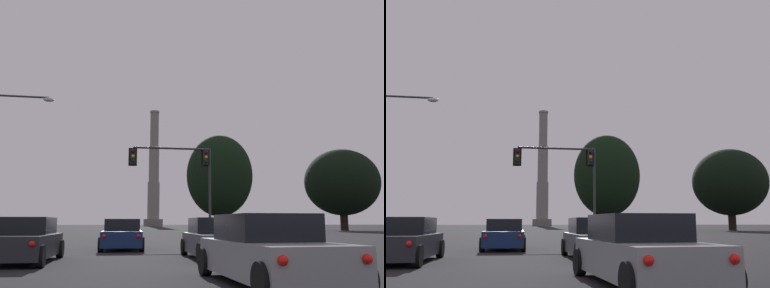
# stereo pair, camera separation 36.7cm
# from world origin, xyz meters

# --- Properties ---
(sedan_center_lane_front) EXTENTS (2.17, 4.77, 1.43)m
(sedan_center_lane_front) POSITION_xyz_m (0.22, 21.03, 0.67)
(sedan_center_lane_front) COLOR navy
(sedan_center_lane_front) RESTS_ON ground_plane
(sedan_right_lane_third) EXTENTS (2.16, 4.77, 1.43)m
(sedan_right_lane_third) POSITION_xyz_m (2.86, 8.06, 0.67)
(sedan_right_lane_third) COLOR gray
(sedan_right_lane_third) RESTS_ON ground_plane
(sedan_right_lane_second) EXTENTS (2.09, 4.74, 1.43)m
(sedan_right_lane_second) POSITION_xyz_m (3.34, 14.82, 0.67)
(sedan_right_lane_second) COLOR #4C4F54
(sedan_right_lane_second) RESTS_ON ground_plane
(sedan_left_lane_second) EXTENTS (2.14, 4.76, 1.43)m
(sedan_left_lane_second) POSITION_xyz_m (-3.07, 14.43, 0.67)
(sedan_left_lane_second) COLOR #232328
(sedan_left_lane_second) RESTS_ON ground_plane
(traffic_light_overhead_right) EXTENTS (5.85, 0.50, 6.45)m
(traffic_light_overhead_right) POSITION_xyz_m (4.54, 29.55, 4.94)
(traffic_light_overhead_right) COLOR #2D2D30
(traffic_light_overhead_right) RESTS_ON ground_plane
(street_lamp) EXTENTS (3.34, 0.36, 8.82)m
(street_lamp) POSITION_xyz_m (-6.64, 26.22, 5.41)
(street_lamp) COLOR #38383A
(street_lamp) RESTS_ON ground_plane
(smokestack) EXTENTS (7.09, 7.09, 43.39)m
(smokestack) POSITION_xyz_m (15.12, 165.96, 17.06)
(smokestack) COLOR slate
(smokestack) RESTS_ON ground_plane
(treeline_center_right) EXTENTS (9.78, 8.81, 14.15)m
(treeline_center_right) POSITION_xyz_m (15.33, 63.33, 8.13)
(treeline_center_right) COLOR black
(treeline_center_right) RESTS_ON ground_plane
(treeline_left_mid) EXTENTS (12.40, 11.16, 13.31)m
(treeline_left_mid) POSITION_xyz_m (37.09, 67.41, 7.84)
(treeline_left_mid) COLOR black
(treeline_left_mid) RESTS_ON ground_plane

